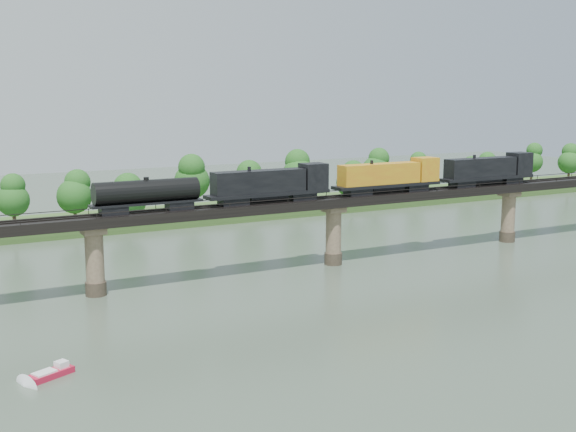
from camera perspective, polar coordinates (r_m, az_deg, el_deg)
name	(u,v)px	position (r m, az deg, el deg)	size (l,w,h in m)	color
ground	(452,310)	(99.41, 12.86, -7.28)	(400.00, 400.00, 0.00)	#374638
far_bank	(209,213)	(170.70, -6.24, 0.24)	(300.00, 24.00, 1.60)	#2D4C1E
bridge	(333,233)	(121.50, 3.61, -1.32)	(236.00, 30.00, 11.50)	#473A2D
bridge_superstructure	(334,195)	(120.46, 3.64, 1.64)	(220.00, 4.90, 0.75)	black
far_treeline	(182,183)	(162.50, -8.37, 2.58)	(289.06, 17.54, 13.60)	#382619
freight_train	(351,179)	(121.93, 4.99, 2.90)	(84.75, 3.30, 5.83)	black
motorboat	(52,373)	(79.02, -18.18, -11.68)	(4.94, 3.47, 1.31)	#B61432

